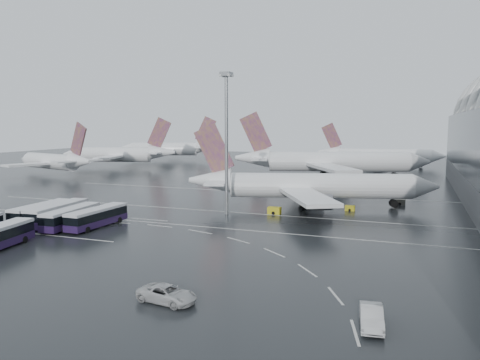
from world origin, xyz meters
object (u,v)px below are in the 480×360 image
(gse_cart_belly_c, at_px, (274,211))
(airliner_gate_b, at_px, (328,162))
(jet_remote_far, at_px, (171,149))
(bus_row_near_b, at_px, (57,213))
(jet_remote_mid, at_px, (121,155))
(bus_row_near_d, at_px, (97,217))
(gse_cart_belly_a, at_px, (350,208))
(van_curve_a, at_px, (167,294))
(jet_remote_west, at_px, (55,162))
(floodlight_mast, at_px, (226,126))
(bus_row_near_a, at_px, (41,212))
(airliner_gate_c, at_px, (378,155))
(van_curve_c, at_px, (372,317))
(airliner_main, at_px, (308,186))
(gse_cart_belly_b, at_px, (400,202))
(bus_row_near_c, at_px, (71,216))

(gse_cart_belly_c, bearing_deg, airliner_gate_b, 90.57)
(jet_remote_far, height_order, bus_row_near_b, jet_remote_far)
(jet_remote_mid, bearing_deg, jet_remote_far, -105.04)
(bus_row_near_d, distance_m, gse_cart_belly_a, 48.35)
(van_curve_a, bearing_deg, bus_row_near_b, 62.48)
(jet_remote_west, distance_m, floodlight_mast, 92.45)
(bus_row_near_a, bearing_deg, airliner_gate_b, -25.51)
(airliner_gate_b, relative_size, gse_cart_belly_a, 31.70)
(airliner_gate_b, distance_m, floodlight_mast, 67.40)
(airliner_gate_c, xyz_separation_m, floodlight_mast, (-19.12, -118.27, 12.34))
(airliner_gate_c, bearing_deg, van_curve_a, -96.33)
(jet_remote_far, relative_size, gse_cart_belly_a, 25.33)
(jet_remote_mid, distance_m, gse_cart_belly_c, 112.93)
(van_curve_a, distance_m, gse_cart_belly_a, 56.59)
(van_curve_c, bearing_deg, bus_row_near_b, 148.25)
(airliner_main, bearing_deg, jet_remote_mid, 128.63)
(jet_remote_west, xyz_separation_m, jet_remote_far, (3.47, 74.45, 0.85))
(airliner_main, xyz_separation_m, van_curve_a, (-1.26, -56.82, -3.54))
(van_curve_a, xyz_separation_m, gse_cart_belly_b, (19.31, 66.39, -0.22))
(airliner_gate_c, bearing_deg, bus_row_near_a, -112.57)
(jet_remote_west, height_order, jet_remote_mid, jet_remote_mid)
(bus_row_near_d, xyz_separation_m, floodlight_mast, (16.03, 18.24, 15.10))
(jet_remote_west, height_order, gse_cart_belly_b, jet_remote_west)
(jet_remote_west, relative_size, gse_cart_belly_b, 18.00)
(jet_remote_west, xyz_separation_m, bus_row_near_a, (52.88, -62.14, -2.87))
(jet_remote_west, bearing_deg, gse_cart_belly_b, -173.71)
(bus_row_near_c, xyz_separation_m, van_curve_c, (50.71, -22.84, -0.89))
(airliner_gate_b, height_order, floodlight_mast, floodlight_mast)
(van_curve_c, xyz_separation_m, gse_cart_belly_b, (0.34, 65.16, -0.26))
(jet_remote_mid, relative_size, floodlight_mast, 1.71)
(bus_row_near_b, bearing_deg, airliner_main, -54.75)
(van_curve_c, bearing_deg, gse_cart_belly_a, 91.25)
(airliner_gate_c, xyz_separation_m, bus_row_near_d, (-35.15, -136.51, -2.76))
(airliner_gate_b, xyz_separation_m, bus_row_near_c, (-28.11, -85.63, -3.56))
(airliner_gate_c, xyz_separation_m, gse_cart_belly_a, (2.64, -106.38, -4.00))
(airliner_gate_b, distance_m, gse_cart_belly_b, 49.24)
(jet_remote_west, xyz_separation_m, jet_remote_mid, (3.47, 33.02, 0.55))
(bus_row_near_b, bearing_deg, gse_cart_belly_b, -58.37)
(bus_row_near_a, xyz_separation_m, bus_row_near_d, (11.66, 0.25, -0.03))
(bus_row_near_d, bearing_deg, gse_cart_belly_a, -50.08)
(airliner_gate_b, height_order, bus_row_near_c, airliner_gate_b)
(bus_row_near_d, xyz_separation_m, gse_cart_belly_b, (46.93, 40.85, -1.14))
(van_curve_c, xyz_separation_m, gse_cart_belly_a, (-8.80, 54.44, -0.37))
(jet_remote_far, distance_m, gse_cart_belly_b, 144.24)
(jet_remote_mid, bearing_deg, gse_cart_belly_a, 131.73)
(airliner_main, distance_m, jet_remote_mid, 110.18)
(gse_cart_belly_a, height_order, gse_cart_belly_c, gse_cart_belly_c)
(airliner_main, distance_m, floodlight_mast, 22.16)
(bus_row_near_a, distance_m, bus_row_near_d, 11.66)
(van_curve_c, xyz_separation_m, gse_cart_belly_c, (-21.98, 45.79, -0.21))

